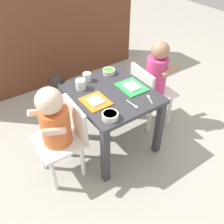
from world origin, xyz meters
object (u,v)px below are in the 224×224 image
object	(u,v)px
cereal_bowl_left_side	(110,116)
spoon_by_left_tray	(133,105)
seated_child_right	(155,76)
spoon_by_right_tray	(149,99)
dining_table	(112,103)
water_cup_left	(87,77)
seated_child_left	(57,123)
water_cup_right	(81,85)
food_tray_left	(96,101)
cereal_bowl_right_side	(109,71)
food_tray_right	(132,87)
dog	(74,88)

from	to	relation	value
cereal_bowl_left_side	spoon_by_left_tray	xyz separation A→B (m)	(0.19, 0.02, -0.02)
seated_child_right	spoon_by_right_tray	xyz separation A→B (m)	(-0.26, -0.23, 0.03)
dining_table	spoon_by_left_tray	bearing A→B (deg)	-80.80
water_cup_left	spoon_by_right_tray	xyz separation A→B (m)	(0.21, -0.41, -0.02)
dining_table	seated_child_left	xyz separation A→B (m)	(-0.41, -0.03, 0.06)
dining_table	spoon_by_right_tray	size ratio (longest dim) A/B	5.79
water_cup_right	spoon_by_right_tray	size ratio (longest dim) A/B	0.71
food_tray_left	spoon_by_left_tray	xyz separation A→B (m)	(0.17, -0.16, -0.00)
seated_child_left	seated_child_right	world-z (taller)	seated_child_right
seated_child_left	spoon_by_left_tray	distance (m)	0.47
cereal_bowl_left_side	cereal_bowl_right_side	distance (m)	0.51
dining_table	cereal_bowl_right_side	bearing A→B (deg)	60.31
seated_child_left	food_tray_right	bearing A→B (deg)	0.52
dog	cereal_bowl_right_side	world-z (taller)	cereal_bowl_right_side
dog	spoon_by_right_tray	distance (m)	0.83
dining_table	cereal_bowl_right_side	size ratio (longest dim) A/B	6.19
water_cup_left	spoon_by_right_tray	size ratio (longest dim) A/B	0.60
food_tray_right	spoon_by_left_tray	size ratio (longest dim) A/B	1.97
seated_child_left	cereal_bowl_right_side	bearing A→B (deg)	24.65
seated_child_left	water_cup_left	size ratio (longest dim) A/B	11.65
water_cup_right	spoon_by_left_tray	xyz separation A→B (m)	(0.17, -0.34, -0.03)
food_tray_left	cereal_bowl_left_side	distance (m)	0.18
cereal_bowl_left_side	food_tray_right	bearing A→B (deg)	31.03
cereal_bowl_left_side	dog	bearing A→B (deg)	79.00
water_cup_left	spoon_by_left_tray	size ratio (longest dim) A/B	0.58
dog	food_tray_left	world-z (taller)	food_tray_left
water_cup_left	cereal_bowl_right_side	bearing A→B (deg)	-2.21
food_tray_left	cereal_bowl_right_side	distance (m)	0.36
seated_child_right	food_tray_left	world-z (taller)	seated_child_right
seated_child_left	cereal_bowl_right_side	size ratio (longest dim) A/B	7.54
water_cup_left	cereal_bowl_left_side	distance (m)	0.44
seated_child_left	dog	distance (m)	0.77
food_tray_right	cereal_bowl_left_side	xyz separation A→B (m)	(-0.30, -0.18, 0.01)
spoon_by_right_tray	dog	bearing A→B (deg)	101.76
food_tray_right	cereal_bowl_right_side	world-z (taller)	cereal_bowl_right_side
dining_table	water_cup_right	xyz separation A→B (m)	(-0.14, 0.16, 0.12)
cereal_bowl_left_side	spoon_by_right_tray	distance (m)	0.31
cereal_bowl_left_side	dining_table	bearing A→B (deg)	52.70
food_tray_right	cereal_bowl_right_side	distance (m)	0.24
water_cup_left	spoon_by_left_tray	distance (m)	0.42
spoon_by_left_tray	cereal_bowl_right_side	bearing A→B (deg)	77.00
spoon_by_left_tray	cereal_bowl_left_side	bearing A→B (deg)	-173.28
seated_child_right	water_cup_right	world-z (taller)	seated_child_right
water_cup_left	cereal_bowl_left_side	size ratio (longest dim) A/B	0.61
dining_table	food_tray_right	size ratio (longest dim) A/B	2.83
seated_child_left	water_cup_left	bearing A→B (deg)	35.29
dining_table	seated_child_right	world-z (taller)	seated_child_right
water_cup_left	cereal_bowl_left_side	bearing A→B (deg)	-103.31
seated_child_right	food_tray_left	bearing A→B (deg)	-173.92
food_tray_right	cereal_bowl_right_side	size ratio (longest dim) A/B	2.19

